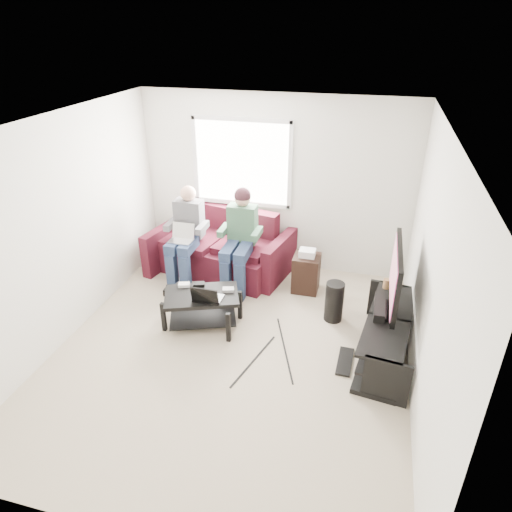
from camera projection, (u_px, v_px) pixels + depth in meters
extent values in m
plane|color=#B4A58C|center=(231.00, 351.00, 5.36)|extent=(4.50, 4.50, 0.00)
plane|color=white|center=(224.00, 126.00, 4.15)|extent=(4.50, 4.50, 0.00)
plane|color=silver|center=(275.00, 185.00, 6.68)|extent=(4.50, 0.00, 4.50)
plane|color=silver|center=(117.00, 413.00, 2.83)|extent=(4.50, 0.00, 4.50)
plane|color=silver|center=(61.00, 232.00, 5.20)|extent=(0.00, 4.50, 4.50)
plane|color=silver|center=(430.00, 277.00, 4.30)|extent=(0.00, 4.50, 4.50)
cube|color=white|center=(242.00, 163.00, 6.65)|extent=(1.40, 0.01, 1.20)
cube|color=silver|center=(242.00, 163.00, 6.64)|extent=(1.48, 0.04, 1.28)
cube|color=#411018|center=(221.00, 258.00, 6.93)|extent=(1.82, 1.22, 0.46)
cube|color=#411018|center=(228.00, 220.00, 7.05)|extent=(1.68, 0.54, 0.47)
cube|color=#411018|center=(165.00, 246.00, 7.09)|extent=(0.35, 1.00, 0.66)
cube|color=#411018|center=(280.00, 260.00, 6.68)|extent=(0.35, 1.00, 0.66)
cube|color=#411018|center=(194.00, 239.00, 6.87)|extent=(0.91, 0.91, 0.10)
cube|color=#411018|center=(246.00, 245.00, 6.69)|extent=(0.91, 0.91, 0.10)
cube|color=navy|center=(175.00, 244.00, 6.45)|extent=(0.16, 0.45, 0.14)
cube|color=navy|center=(189.00, 246.00, 6.40)|extent=(0.16, 0.45, 0.14)
cube|color=navy|center=(172.00, 272.00, 6.45)|extent=(0.13, 0.13, 0.56)
cube|color=navy|center=(185.00, 274.00, 6.40)|extent=(0.13, 0.13, 0.56)
cube|color=#5C5C61|center=(189.00, 218.00, 6.57)|extent=(0.40, 0.22, 0.55)
sphere|color=#D79E86|center=(188.00, 193.00, 6.42)|extent=(0.22, 0.22, 0.22)
cube|color=navy|center=(229.00, 251.00, 6.26)|extent=(0.16, 0.45, 0.14)
cube|color=navy|center=(243.00, 253.00, 6.22)|extent=(0.16, 0.45, 0.14)
cube|color=navy|center=(226.00, 280.00, 6.27)|extent=(0.13, 0.13, 0.56)
cube|color=navy|center=(240.00, 281.00, 6.22)|extent=(0.13, 0.13, 0.56)
cube|color=#4B4E4E|center=(243.00, 224.00, 6.39)|extent=(0.40, 0.22, 0.55)
sphere|color=#D79E86|center=(243.00, 199.00, 6.24)|extent=(0.22, 0.22, 0.22)
sphere|color=#31181E|center=(243.00, 196.00, 6.22)|extent=(0.23, 0.23, 0.23)
cube|color=black|center=(202.00, 296.00, 5.64)|extent=(1.04, 0.83, 0.05)
cube|color=black|center=(203.00, 317.00, 5.79)|extent=(0.93, 0.73, 0.02)
cube|color=black|center=(164.00, 317.00, 5.62)|extent=(0.05, 0.05, 0.40)
cube|color=black|center=(228.00, 327.00, 5.44)|extent=(0.05, 0.05, 0.40)
cube|color=black|center=(179.00, 296.00, 6.04)|extent=(0.05, 0.05, 0.40)
cube|color=black|center=(240.00, 305.00, 5.86)|extent=(0.05, 0.05, 0.40)
cube|color=silver|center=(184.00, 285.00, 5.78)|extent=(0.16, 0.13, 0.04)
cube|color=black|center=(199.00, 284.00, 5.79)|extent=(0.16, 0.13, 0.04)
cube|color=gray|center=(228.00, 290.00, 5.68)|extent=(0.16, 0.13, 0.04)
cube|color=black|center=(390.00, 319.00, 5.08)|extent=(0.68, 1.61, 0.04)
cube|color=black|center=(387.00, 336.00, 5.19)|extent=(0.63, 1.54, 0.03)
cube|color=black|center=(384.00, 352.00, 5.30)|extent=(0.68, 1.61, 0.06)
cube|color=black|center=(386.00, 382.00, 4.54)|extent=(0.47, 0.10, 0.52)
cube|color=black|center=(387.00, 301.00, 5.84)|extent=(0.47, 0.10, 0.52)
cube|color=black|center=(390.00, 311.00, 5.14)|extent=(0.12, 0.40, 0.04)
cube|color=black|center=(391.00, 305.00, 5.11)|extent=(0.06, 0.06, 0.12)
cube|color=black|center=(396.00, 275.00, 4.93)|extent=(0.05, 1.10, 0.65)
cube|color=#E43588|center=(393.00, 275.00, 4.94)|extent=(0.01, 1.01, 0.58)
cube|color=black|center=(379.00, 307.00, 5.16)|extent=(0.12, 0.50, 0.10)
cylinder|color=#A07245|center=(386.00, 284.00, 5.59)|extent=(0.08, 0.08, 0.12)
cube|color=silver|center=(387.00, 355.00, 4.83)|extent=(0.30, 0.22, 0.06)
cube|color=gray|center=(388.00, 317.00, 5.42)|extent=(0.34, 0.26, 0.08)
cube|color=black|center=(387.00, 335.00, 5.12)|extent=(0.38, 0.30, 0.07)
cylinder|color=black|center=(334.00, 302.00, 5.81)|extent=(0.24, 0.24, 0.53)
cube|color=black|center=(345.00, 361.00, 5.18)|extent=(0.18, 0.49, 0.03)
cube|color=black|center=(306.00, 273.00, 6.45)|extent=(0.36, 0.36, 0.54)
cube|color=silver|center=(307.00, 253.00, 6.30)|extent=(0.22, 0.18, 0.10)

